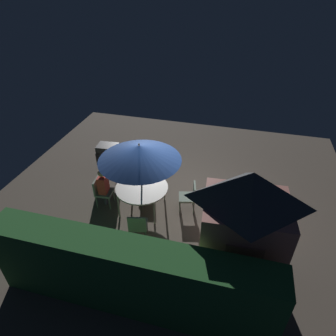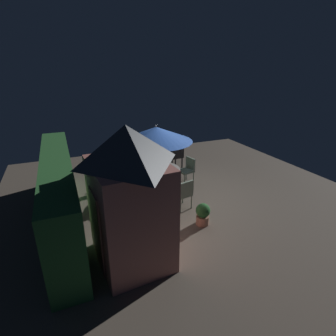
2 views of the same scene
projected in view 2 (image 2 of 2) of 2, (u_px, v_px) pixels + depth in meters
ground_plane at (184, 198)px, 8.21m from camera, size 11.00×11.00×0.00m
hedge_backdrop at (60, 192)px, 6.63m from camera, size 5.68×0.69×1.78m
garden_shed at (129, 196)px, 5.14m from camera, size 1.87×1.56×2.90m
patio_table at (157, 171)px, 8.38m from camera, size 1.50×1.50×0.80m
patio_umbrella at (156, 134)px, 7.95m from camera, size 2.24×2.24×2.22m
bbq_grill at (174, 149)px, 10.20m from camera, size 0.74×0.56×1.20m
chair_near_shed at (142, 165)px, 9.48m from camera, size 0.51×0.50×0.90m
chair_far_side at (123, 187)px, 7.79m from camera, size 0.56×0.56×0.90m
chair_toward_hedge at (184, 193)px, 7.42m from camera, size 0.56×0.55×0.90m
chair_toward_house at (188, 169)px, 9.15m from camera, size 0.55×0.55×0.90m
potted_plant_by_shed at (203, 214)px, 6.76m from camera, size 0.37×0.37×0.59m
person_in_red at (143, 159)px, 9.31m from camera, size 0.27×0.36×1.26m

